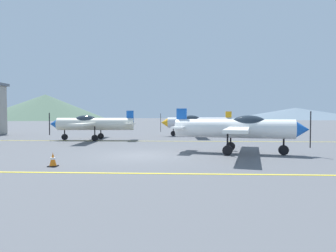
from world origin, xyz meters
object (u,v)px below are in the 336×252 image
object	(u,v)px
airplane_near	(238,128)
airplane_far	(197,122)
airplane_mid	(92,124)
car_sedan	(269,126)
traffic_cone_front	(53,160)

from	to	relation	value
airplane_near	airplane_far	bearing A→B (deg)	97.00
airplane_mid	car_sedan	xyz separation A→B (m)	(18.34, 10.99, -0.59)
traffic_cone_front	car_sedan	bearing A→B (deg)	55.85
airplane_near	airplane_far	xyz separation A→B (m)	(-1.62, 13.16, 0.00)
car_sedan	traffic_cone_front	distance (m)	28.51
airplane_mid	traffic_cone_front	size ratio (longest dim) A/B	14.40
traffic_cone_front	airplane_near	bearing A→B (deg)	28.08
airplane_near	traffic_cone_front	xyz separation A→B (m)	(-8.53, -4.55, -1.14)
airplane_mid	airplane_far	xyz separation A→B (m)	(9.25, 5.12, 0.00)
airplane_near	car_sedan	size ratio (longest dim) A/B	1.82
airplane_mid	car_sedan	size ratio (longest dim) A/B	1.83
car_sedan	airplane_near	bearing A→B (deg)	-111.42
airplane_far	car_sedan	world-z (taller)	airplane_far
airplane_mid	car_sedan	bearing A→B (deg)	30.95
car_sedan	traffic_cone_front	bearing A→B (deg)	-124.15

